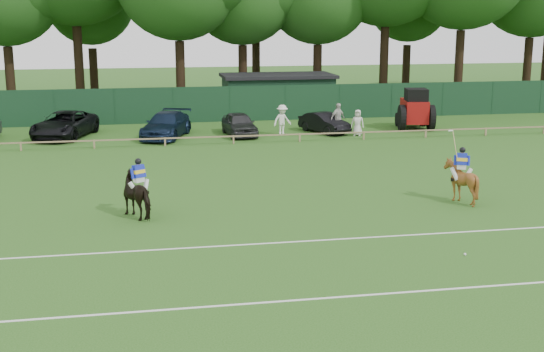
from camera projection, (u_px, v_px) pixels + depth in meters
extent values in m
plane|color=#1E4C14|center=(274.00, 234.00, 25.41)|extent=(160.00, 160.00, 0.00)
imported|color=black|center=(139.00, 195.00, 27.42)|extent=(1.85, 2.20, 1.70)
imported|color=brown|center=(461.00, 181.00, 29.53)|extent=(1.93, 2.02, 1.74)
imported|color=black|center=(64.00, 125.00, 44.84)|extent=(4.28, 6.29, 1.60)
imported|color=#101E35|center=(166.00, 125.00, 44.85)|extent=(3.79, 5.74, 1.55)
imported|color=#2F2F32|center=(239.00, 124.00, 45.59)|extent=(2.05, 4.37, 1.45)
imported|color=black|center=(324.00, 123.00, 46.66)|extent=(2.85, 4.11, 1.28)
imported|color=white|center=(282.00, 120.00, 45.61)|extent=(1.42, 1.11, 1.93)
imported|color=silver|center=(338.00, 118.00, 46.25)|extent=(1.23, 0.96, 1.95)
imported|color=silver|center=(358.00, 123.00, 45.49)|extent=(0.95, 0.82, 1.65)
cube|color=silver|center=(139.00, 179.00, 27.29)|extent=(0.44, 0.41, 0.18)
cube|color=#1A28BD|center=(138.00, 171.00, 27.22)|extent=(0.50, 0.47, 0.51)
cube|color=yellow|center=(138.00, 172.00, 27.23)|extent=(0.52, 0.47, 0.18)
sphere|color=black|center=(138.00, 161.00, 27.14)|extent=(0.25, 0.25, 0.25)
cylinder|color=silver|center=(146.00, 186.00, 27.50)|extent=(0.35, 0.48, 0.59)
cylinder|color=silver|center=(134.00, 189.00, 27.15)|extent=(0.49, 0.24, 0.59)
cube|color=silver|center=(462.00, 167.00, 29.39)|extent=(0.43, 0.38, 0.18)
cube|color=#1A28BD|center=(462.00, 159.00, 29.32)|extent=(0.49, 0.44, 0.51)
cube|color=yellow|center=(462.00, 159.00, 29.33)|extent=(0.51, 0.44, 0.18)
sphere|color=black|center=(462.00, 150.00, 29.24)|extent=(0.25, 0.25, 0.25)
cylinder|color=silver|center=(468.00, 175.00, 29.35)|extent=(0.47, 0.27, 0.59)
cylinder|color=silver|center=(455.00, 174.00, 29.47)|extent=(0.38, 0.45, 0.59)
cylinder|color=tan|center=(455.00, 145.00, 29.32)|extent=(0.04, 0.64, 1.17)
sphere|color=silver|center=(465.00, 254.00, 23.15)|extent=(0.09, 0.09, 0.09)
cube|color=silver|center=(315.00, 299.00, 19.65)|extent=(60.00, 0.10, 0.01)
cube|color=silver|center=(279.00, 243.00, 24.45)|extent=(60.00, 0.10, 0.01)
cube|color=#997F5B|center=(217.00, 137.00, 42.56)|extent=(62.00, 0.08, 0.08)
cube|color=#14351E|center=(202.00, 105.00, 51.02)|extent=(92.00, 0.04, 2.50)
cube|color=#14331E|center=(278.00, 96.00, 54.94)|extent=(8.00, 4.00, 2.80)
cube|color=black|center=(278.00, 76.00, 54.60)|extent=(8.40, 4.40, 0.24)
cube|color=maroon|center=(414.00, 111.00, 48.20)|extent=(1.94, 2.93, 1.47)
cube|color=black|center=(416.00, 96.00, 47.54)|extent=(1.60, 1.69, 1.01)
cylinder|color=black|center=(402.00, 118.00, 47.51)|extent=(0.65, 1.72, 1.69)
cylinder|color=black|center=(431.00, 118.00, 47.50)|extent=(0.65, 1.72, 1.69)
cylinder|color=black|center=(398.00, 119.00, 49.46)|extent=(0.50, 0.95, 0.90)
cylinder|color=black|center=(423.00, 119.00, 49.46)|extent=(0.50, 0.95, 0.90)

